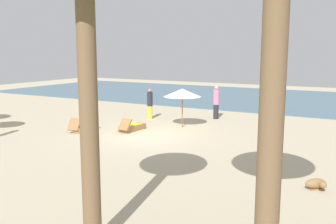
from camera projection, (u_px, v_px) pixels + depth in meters
ground_plane at (146, 137)px, 17.54m from camera, size 60.00×60.00×0.00m
ocean_water at (252, 97)px, 32.19m from camera, size 48.00×16.00×0.06m
umbrella_3 at (182, 93)px, 19.46m from camera, size 1.97×1.97×2.03m
lounger_0 at (85, 128)px, 18.72m from camera, size 0.91×1.74×0.72m
lounger_1 at (132, 127)px, 18.80m from camera, size 0.72×1.72×0.71m
person_1 at (216, 102)px, 22.02m from camera, size 0.48×0.48×1.96m
person_2 at (150, 104)px, 22.00m from camera, size 0.35×0.35×1.79m
person_4 at (85, 93)px, 27.93m from camera, size 0.48×0.48×1.72m
dog at (317, 184)px, 10.77m from camera, size 0.68×0.63×0.33m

